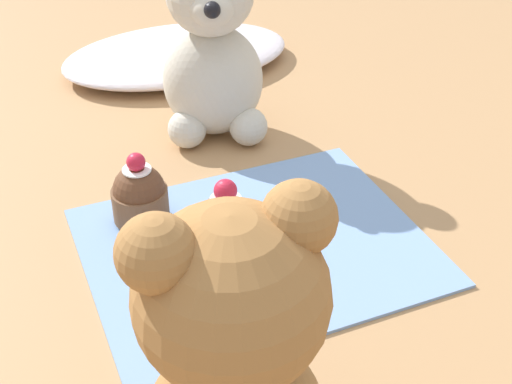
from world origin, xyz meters
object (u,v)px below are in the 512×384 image
object	(u,v)px
cupcake_near_cream_bear	(140,195)
cupcake_near_tan_bear	(227,229)
teddy_bear_tan	(231,368)
teddy_bear_cream	(212,50)

from	to	relation	value
cupcake_near_cream_bear	cupcake_near_tan_bear	xyz separation A→B (m)	(0.05, -0.08, 0.01)
cupcake_near_tan_bear	teddy_bear_tan	bearing A→B (deg)	-109.73
teddy_bear_cream	teddy_bear_tan	world-z (taller)	teddy_bear_tan
teddy_bear_cream	teddy_bear_tan	size ratio (longest dim) A/B	0.98
cupcake_near_cream_bear	cupcake_near_tan_bear	world-z (taller)	cupcake_near_tan_bear
teddy_bear_cream	teddy_bear_tan	xyz separation A→B (m)	(-0.13, -0.39, 0.01)
teddy_bear_cream	cupcake_near_cream_bear	bearing A→B (deg)	-114.72
cupcake_near_cream_bear	teddy_bear_tan	bearing A→B (deg)	-93.86
teddy_bear_cream	cupcake_near_cream_bear	world-z (taller)	teddy_bear_cream
teddy_bear_tan	cupcake_near_tan_bear	world-z (taller)	teddy_bear_tan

